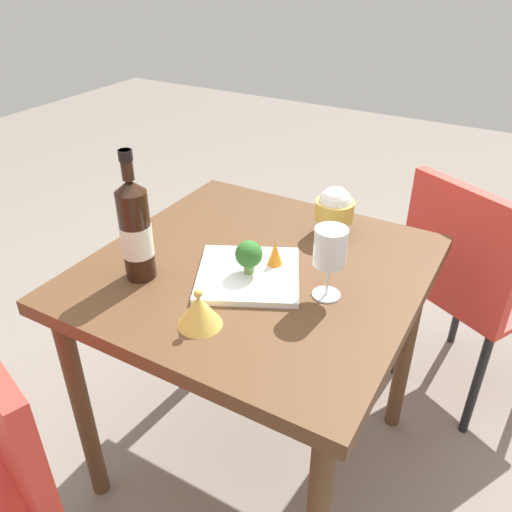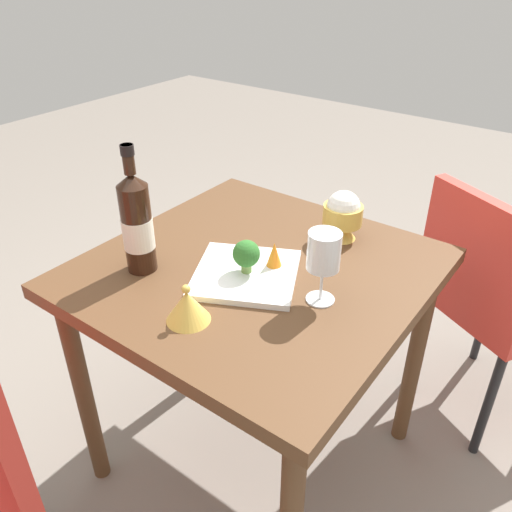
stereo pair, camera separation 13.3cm
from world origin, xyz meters
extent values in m
plane|color=gray|center=(0.00, 0.00, 0.00)|extent=(8.00, 8.00, 0.00)
cube|color=brown|center=(0.00, 0.00, 0.72)|extent=(0.82, 0.82, 0.04)
cylinder|color=brown|center=(-0.35, -0.35, 0.35)|extent=(0.05, 0.05, 0.70)
cylinder|color=brown|center=(0.35, -0.35, 0.35)|extent=(0.05, 0.05, 0.70)
cylinder|color=brown|center=(-0.35, 0.35, 0.35)|extent=(0.05, 0.05, 0.70)
cylinder|color=black|center=(0.58, -0.38, 0.21)|extent=(0.03, 0.03, 0.43)
cube|color=red|center=(-0.67, 0.51, 0.44)|extent=(0.54, 0.54, 0.02)
cube|color=red|center=(-0.51, 0.42, 0.65)|extent=(0.22, 0.37, 0.40)
cylinder|color=black|center=(-0.90, 0.44, 0.21)|extent=(0.03, 0.03, 0.43)
cylinder|color=black|center=(-0.60, 0.28, 0.21)|extent=(0.03, 0.03, 0.43)
cylinder|color=black|center=(-0.44, 0.58, 0.21)|extent=(0.03, 0.03, 0.43)
cylinder|color=black|center=(0.18, -0.23, 0.85)|extent=(0.08, 0.07, 0.23)
cone|color=black|center=(0.18, -0.23, 0.98)|extent=(0.08, 0.07, 0.03)
cylinder|color=black|center=(0.18, -0.23, 1.03)|extent=(0.03, 0.03, 0.07)
cylinder|color=black|center=(0.18, -0.23, 1.05)|extent=(0.03, 0.03, 0.02)
cylinder|color=silver|center=(0.18, -0.23, 0.84)|extent=(0.08, 0.08, 0.08)
cylinder|color=white|center=(0.03, 0.21, 0.74)|extent=(0.07, 0.07, 0.00)
cylinder|color=white|center=(0.03, 0.21, 0.78)|extent=(0.01, 0.01, 0.08)
cylinder|color=white|center=(0.03, 0.21, 0.87)|extent=(0.08, 0.08, 0.09)
cone|color=gold|center=(-0.26, 0.10, 0.76)|extent=(0.08, 0.08, 0.04)
cylinder|color=gold|center=(-0.26, 0.10, 0.81)|extent=(0.11, 0.11, 0.05)
sphere|color=white|center=(-0.26, 0.10, 0.83)|extent=(0.09, 0.09, 0.09)
cone|color=gold|center=(0.27, 0.01, 0.77)|extent=(0.10, 0.10, 0.07)
sphere|color=gold|center=(0.27, 0.01, 0.82)|extent=(0.02, 0.02, 0.02)
cube|color=white|center=(0.05, 0.01, 0.74)|extent=(0.33, 0.33, 0.02)
cylinder|color=#729E4C|center=(0.05, 0.01, 0.77)|extent=(0.03, 0.03, 0.03)
sphere|color=#2D6B28|center=(0.05, 0.01, 0.80)|extent=(0.07, 0.07, 0.07)
cone|color=orange|center=(-0.01, 0.05, 0.78)|extent=(0.04, 0.04, 0.06)
camera|label=1|loc=(0.98, 0.56, 1.46)|focal=36.47mm
camera|label=2|loc=(0.91, 0.67, 1.46)|focal=36.47mm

